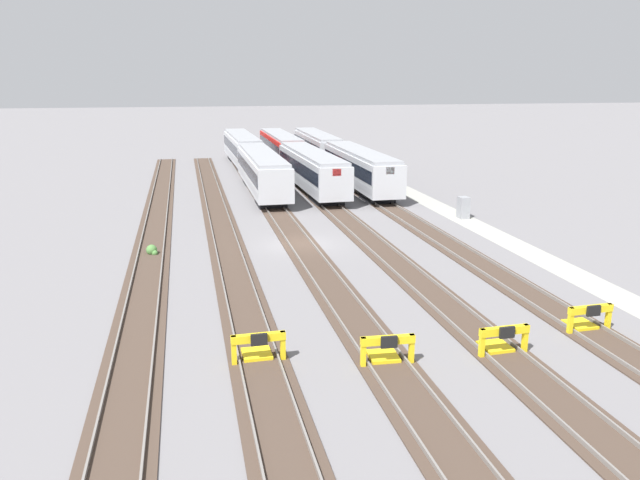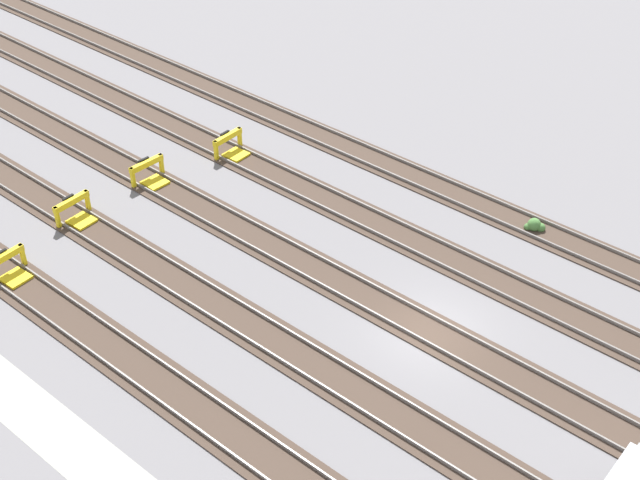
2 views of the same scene
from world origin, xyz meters
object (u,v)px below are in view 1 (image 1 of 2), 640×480
object	(u,v)px
subway_car_front_row_left_inner	(281,148)
weed_clump	(152,250)
electrical_cabinet	(463,208)
bumper_stop_near_inner_track	(500,340)
bumper_stop_nearest_track	(586,318)
subway_car_front_row_rightmost	(262,171)
subway_car_front_row_right_inner	(242,148)
bumper_stop_far_inner_track	(258,347)
bumper_stop_middle_track	(386,350)
subway_car_front_row_leftmost	(317,147)
subway_car_back_row_leftmost	(311,169)
subway_car_front_row_centre	(360,168)

from	to	relation	value
subway_car_front_row_left_inner	weed_clump	bearing A→B (deg)	160.18
electrical_cabinet	bumper_stop_near_inner_track	bearing A→B (deg)	158.46
bumper_stop_near_inner_track	bumper_stop_nearest_track	bearing A→B (deg)	-74.16
bumper_stop_nearest_track	electrical_cabinet	bearing A→B (deg)	-11.44
bumper_stop_near_inner_track	subway_car_front_row_rightmost	bearing A→B (deg)	7.30
subway_car_front_row_right_inner	bumper_stop_nearest_track	world-z (taller)	subway_car_front_row_right_inner
bumper_stop_near_inner_track	electrical_cabinet	world-z (taller)	electrical_cabinet
bumper_stop_far_inner_track	subway_car_front_row_right_inner	bearing A→B (deg)	-4.81
subway_car_front_row_rightmost	bumper_stop_far_inner_track	bearing A→B (deg)	172.58
bumper_stop_middle_track	bumper_stop_near_inner_track	bearing A→B (deg)	-91.27
bumper_stop_near_inner_track	electrical_cabinet	bearing A→B (deg)	-21.54
subway_car_front_row_leftmost	subway_car_front_row_left_inner	distance (m)	4.46
subway_car_front_row_rightmost	bumper_stop_near_inner_track	world-z (taller)	subway_car_front_row_rightmost
subway_car_back_row_leftmost	bumper_stop_middle_track	xyz separation A→B (m)	(-35.64, 4.49, -1.53)
subway_car_back_row_leftmost	weed_clump	bearing A→B (deg)	144.32
subway_car_front_row_leftmost	bumper_stop_nearest_track	world-z (taller)	subway_car_front_row_leftmost
subway_car_front_row_leftmost	bumper_stop_far_inner_track	distance (m)	55.11
subway_car_front_row_centre	bumper_stop_near_inner_track	size ratio (longest dim) A/B	8.97
bumper_stop_near_inner_track	subway_car_front_row_centre	bearing A→B (deg)	-7.28
subway_car_back_row_leftmost	subway_car_front_row_rightmost	bearing A→B (deg)	90.00
bumper_stop_middle_track	subway_car_back_row_leftmost	bearing A→B (deg)	-7.18
subway_car_front_row_right_inner	electrical_cabinet	xyz separation A→B (m)	(-32.65, -13.32, -1.24)
bumper_stop_far_inner_track	weed_clump	bearing A→B (deg)	15.94
subway_car_front_row_centre	weed_clump	bearing A→B (deg)	136.12
bumper_stop_nearest_track	electrical_cabinet	world-z (taller)	electrical_cabinet
subway_car_back_row_leftmost	bumper_stop_near_inner_track	size ratio (longest dim) A/B	8.99
subway_car_front_row_right_inner	subway_car_front_row_centre	bearing A→B (deg)	-154.51
subway_car_front_row_right_inner	bumper_stop_nearest_track	size ratio (longest dim) A/B	8.98
subway_car_front_row_centre	electrical_cabinet	bearing A→B (deg)	-162.74
bumper_stop_nearest_track	weed_clump	distance (m)	23.90
subway_car_front_row_leftmost	weed_clump	bearing A→B (deg)	154.48
subway_car_front_row_left_inner	subway_car_front_row_centre	xyz separation A→B (m)	(-18.84, -4.52, 0.00)
subway_car_front_row_leftmost	bumper_stop_far_inner_track	bearing A→B (deg)	165.74
subway_car_front_row_leftmost	bumper_stop_near_inner_track	distance (m)	54.90
weed_clump	electrical_cabinet	bearing A→B (deg)	-76.68
subway_car_front_row_rightmost	electrical_cabinet	xyz separation A→B (m)	(-13.53, -13.34, -1.24)
bumper_stop_nearest_track	bumper_stop_near_inner_track	bearing A→B (deg)	105.84
bumper_stop_near_inner_track	subway_car_front_row_right_inner	bearing A→B (deg)	4.75
subway_car_front_row_rightmost	bumper_stop_nearest_track	world-z (taller)	subway_car_front_row_rightmost
subway_car_front_row_rightmost	subway_car_front_row_left_inner	bearing A→B (deg)	-13.78
subway_car_front_row_rightmost	bumper_stop_middle_track	size ratio (longest dim) A/B	8.96
subway_car_front_row_left_inner	subway_car_front_row_centre	distance (m)	19.37
subway_car_front_row_left_inner	bumper_stop_far_inner_track	size ratio (longest dim) A/B	8.98
subway_car_front_row_rightmost	bumper_stop_nearest_track	bearing A→B (deg)	-165.19
bumper_stop_near_inner_track	weed_clump	xyz separation A→B (m)	(16.93, 13.53, -0.27)
subway_car_back_row_leftmost	subway_car_front_row_left_inner	bearing A→B (deg)	-0.20
bumper_stop_near_inner_track	bumper_stop_far_inner_track	size ratio (longest dim) A/B	1.00
subway_car_front_row_rightmost	subway_car_front_row_centre	bearing A→B (deg)	-90.00
subway_car_front_row_left_inner	bumper_stop_middle_track	world-z (taller)	subway_car_front_row_left_inner
subway_car_front_row_rightmost	subway_car_back_row_leftmost	world-z (taller)	same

